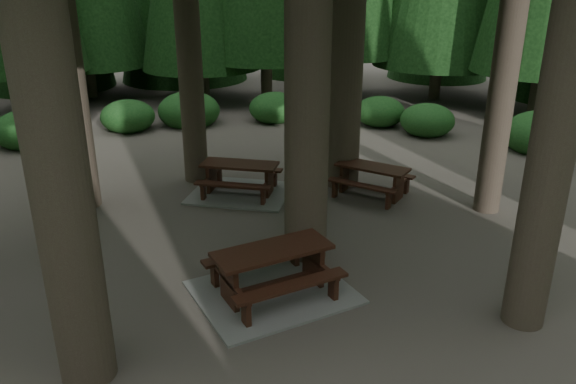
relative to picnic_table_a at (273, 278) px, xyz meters
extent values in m
plane|color=#4B433C|center=(-0.01, 1.17, -0.32)|extent=(80.00, 80.00, 0.00)
cube|color=gray|center=(0.00, 0.00, -0.30)|extent=(3.26, 2.99, 0.05)
cube|color=#381E10|center=(0.00, 0.00, 0.54)|extent=(2.22, 1.50, 0.07)
cube|color=#381E10|center=(-0.25, 0.64, 0.19)|extent=(2.03, 1.02, 0.06)
cube|color=#381E10|center=(0.25, -0.64, 0.19)|extent=(2.03, 1.02, 0.06)
cube|color=#381E10|center=(-0.77, -0.30, 0.09)|extent=(0.31, 0.62, 0.83)
cube|color=#381E10|center=(-0.77, -0.30, 0.16)|extent=(0.69, 1.59, 0.07)
cube|color=#381E10|center=(0.77, 0.30, 0.09)|extent=(0.31, 0.62, 0.83)
cube|color=#381E10|center=(0.77, 0.30, 0.16)|extent=(0.69, 1.59, 0.07)
cube|color=#381E10|center=(0.00, 0.00, -0.12)|extent=(1.64, 0.71, 0.09)
cube|color=gray|center=(-0.36, 4.92, -0.30)|extent=(2.98, 2.71, 0.05)
cube|color=#381E10|center=(-0.36, 4.92, 0.48)|extent=(2.06, 1.33, 0.06)
cube|color=#381E10|center=(-0.16, 5.52, 0.16)|extent=(1.91, 0.87, 0.05)
cube|color=#381E10|center=(-0.57, 4.31, 0.16)|extent=(1.91, 0.87, 0.05)
cube|color=#381E10|center=(-1.09, 5.16, 0.06)|extent=(0.27, 0.58, 0.77)
cube|color=#381E10|center=(-1.09, 5.16, 0.13)|extent=(0.58, 1.50, 0.06)
cube|color=#381E10|center=(0.37, 4.67, 0.06)|extent=(0.27, 0.58, 0.77)
cube|color=#381E10|center=(0.37, 4.67, 0.13)|extent=(0.58, 1.50, 0.06)
cube|color=#381E10|center=(-0.36, 4.92, -0.13)|extent=(1.55, 0.59, 0.09)
cube|color=#381E10|center=(2.97, 4.43, 0.44)|extent=(1.86, 1.69, 0.06)
cube|color=#381E10|center=(3.35, 4.90, 0.13)|extent=(1.57, 1.34, 0.05)
cube|color=#381E10|center=(2.59, 3.96, 0.13)|extent=(1.57, 1.34, 0.05)
cube|color=#381E10|center=(2.40, 4.89, 0.04)|extent=(0.41, 0.48, 0.73)
cube|color=#381E10|center=(2.40, 4.89, 0.10)|extent=(0.99, 1.19, 0.06)
cube|color=#381E10|center=(3.53, 3.97, 0.04)|extent=(0.41, 0.48, 0.73)
cube|color=#381E10|center=(3.53, 3.97, 0.10)|extent=(0.99, 1.19, 0.06)
cube|color=#381E10|center=(2.97, 4.43, -0.14)|extent=(1.23, 1.02, 0.08)
ellipsoid|color=#1C521C|center=(9.43, 7.62, 0.08)|extent=(2.42, 2.42, 1.49)
ellipsoid|color=#1C521C|center=(6.43, 9.86, 0.08)|extent=(1.90, 1.90, 1.17)
ellipsoid|color=#1C521C|center=(5.13, 11.34, 0.08)|extent=(1.84, 1.84, 1.13)
ellipsoid|color=#1C521C|center=(1.29, 12.42, 0.08)|extent=(1.95, 1.95, 1.20)
ellipsoid|color=#1C521C|center=(-1.94, 12.38, 0.08)|extent=(2.31, 2.31, 1.42)
ellipsoid|color=#1C521C|center=(-4.10, 11.74, 0.08)|extent=(1.93, 1.93, 1.19)
ellipsoid|color=#1C521C|center=(-7.12, 10.24, 0.08)|extent=(2.15, 2.15, 1.32)
camera|label=1|loc=(-0.80, -8.63, 5.03)|focal=35.00mm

